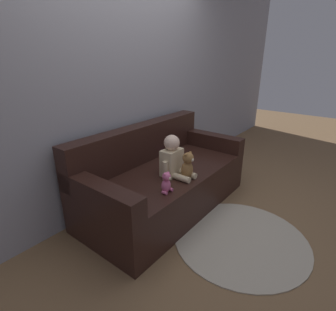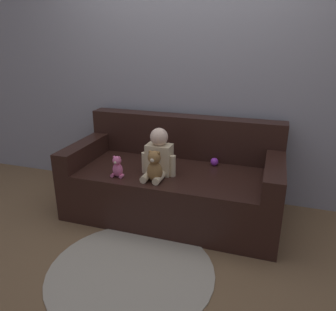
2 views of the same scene
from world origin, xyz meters
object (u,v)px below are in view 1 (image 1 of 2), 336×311
(teddy_bear_brown, at_px, (187,166))
(toy_ball, at_px, (171,152))
(couch, at_px, (163,180))
(person_baby, at_px, (173,159))
(plush_toy_side, at_px, (166,183))

(teddy_bear_brown, bearing_deg, toy_ball, 51.59)
(couch, height_order, teddy_bear_brown, couch)
(couch, bearing_deg, teddy_bear_brown, -99.80)
(teddy_bear_brown, distance_m, toy_ball, 0.65)
(person_baby, xyz_separation_m, teddy_bear_brown, (0.02, -0.16, -0.04))
(person_baby, distance_m, plush_toy_side, 0.36)
(couch, xyz_separation_m, person_baby, (-0.08, -0.20, 0.32))
(teddy_bear_brown, bearing_deg, person_baby, 97.81)
(couch, relative_size, teddy_bear_brown, 7.07)
(plush_toy_side, bearing_deg, teddy_bear_brown, 1.26)
(toy_ball, bearing_deg, plush_toy_side, -145.09)
(teddy_bear_brown, height_order, plush_toy_side, teddy_bear_brown)
(couch, xyz_separation_m, toy_ball, (0.34, 0.15, 0.18))
(person_baby, height_order, plush_toy_side, person_baby)
(couch, relative_size, plush_toy_side, 10.18)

